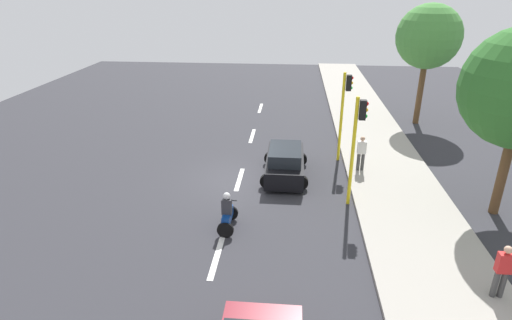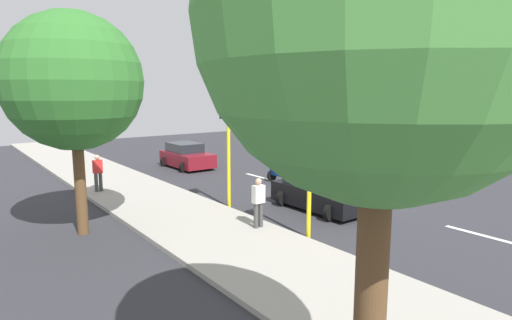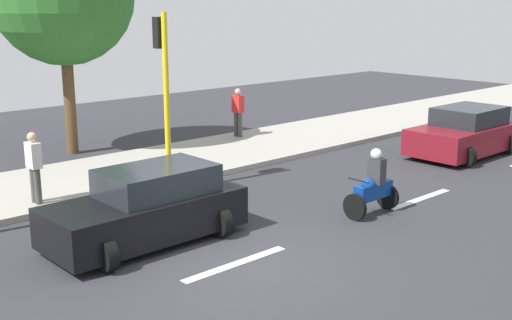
{
  "view_description": "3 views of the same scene",
  "coord_description": "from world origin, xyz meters",
  "px_view_note": "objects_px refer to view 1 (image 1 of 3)",
  "views": [
    {
      "loc": [
        2.35,
        -17.36,
        8.41
      ],
      "look_at": [
        0.88,
        -1.18,
        1.51
      ],
      "focal_mm": 29.4,
      "sensor_mm": 36.0,
      "label": 1
    },
    {
      "loc": [
        13.99,
        12.21,
        4.68
      ],
      "look_at": [
        2.56,
        -2.94,
        1.6
      ],
      "focal_mm": 29.78,
      "sensor_mm": 36.0,
      "label": 2
    },
    {
      "loc": [
        -8.44,
        7.24,
        4.7
      ],
      "look_at": [
        1.82,
        -2.18,
        1.3
      ],
      "focal_mm": 45.17,
      "sensor_mm": 36.0,
      "label": 3
    }
  ],
  "objects_px": {
    "pedestrian_near_signal": "(503,270)",
    "motorcycle": "(228,214)",
    "traffic_light_corner": "(357,137)",
    "traffic_light_midblock": "(344,105)",
    "car_black": "(285,163)",
    "street_tree_center": "(429,37)",
    "pedestrian_by_tree": "(361,152)"
  },
  "relations": [
    {
      "from": "pedestrian_by_tree",
      "to": "traffic_light_midblock",
      "type": "distance_m",
      "value": 2.52
    },
    {
      "from": "motorcycle",
      "to": "street_tree_center",
      "type": "bearing_deg",
      "value": 53.26
    },
    {
      "from": "pedestrian_near_signal",
      "to": "motorcycle",
      "type": "bearing_deg",
      "value": 159.5
    },
    {
      "from": "car_black",
      "to": "pedestrian_by_tree",
      "type": "relative_size",
      "value": 2.37
    },
    {
      "from": "pedestrian_near_signal",
      "to": "pedestrian_by_tree",
      "type": "distance_m",
      "value": 8.97
    },
    {
      "from": "car_black",
      "to": "street_tree_center",
      "type": "bearing_deg",
      "value": 47.29
    },
    {
      "from": "motorcycle",
      "to": "street_tree_center",
      "type": "height_order",
      "value": "street_tree_center"
    },
    {
      "from": "car_black",
      "to": "pedestrian_by_tree",
      "type": "height_order",
      "value": "pedestrian_by_tree"
    },
    {
      "from": "motorcycle",
      "to": "traffic_light_midblock",
      "type": "height_order",
      "value": "traffic_light_midblock"
    },
    {
      "from": "traffic_light_midblock",
      "to": "pedestrian_near_signal",
      "type": "bearing_deg",
      "value": -70.98
    },
    {
      "from": "motorcycle",
      "to": "pedestrian_by_tree",
      "type": "bearing_deg",
      "value": 44.83
    },
    {
      "from": "car_black",
      "to": "motorcycle",
      "type": "relative_size",
      "value": 2.62
    },
    {
      "from": "pedestrian_by_tree",
      "to": "traffic_light_corner",
      "type": "xyz_separation_m",
      "value": [
        -0.79,
        -3.13,
        1.87
      ]
    },
    {
      "from": "traffic_light_corner",
      "to": "street_tree_center",
      "type": "distance_m",
      "value": 12.82
    },
    {
      "from": "street_tree_center",
      "to": "pedestrian_by_tree",
      "type": "bearing_deg",
      "value": -119.78
    },
    {
      "from": "car_black",
      "to": "traffic_light_midblock",
      "type": "xyz_separation_m",
      "value": [
        2.77,
        2.24,
        2.22
      ]
    },
    {
      "from": "motorcycle",
      "to": "pedestrian_by_tree",
      "type": "relative_size",
      "value": 0.91
    },
    {
      "from": "car_black",
      "to": "motorcycle",
      "type": "xyz_separation_m",
      "value": [
        -1.97,
        -4.75,
        -0.07
      ]
    },
    {
      "from": "pedestrian_near_signal",
      "to": "pedestrian_by_tree",
      "type": "bearing_deg",
      "value": 107.34
    },
    {
      "from": "motorcycle",
      "to": "pedestrian_near_signal",
      "type": "bearing_deg",
      "value": -20.5
    },
    {
      "from": "motorcycle",
      "to": "traffic_light_midblock",
      "type": "bearing_deg",
      "value": 55.87
    },
    {
      "from": "traffic_light_corner",
      "to": "street_tree_center",
      "type": "bearing_deg",
      "value": 64.18
    },
    {
      "from": "car_black",
      "to": "motorcycle",
      "type": "distance_m",
      "value": 5.14
    },
    {
      "from": "traffic_light_midblock",
      "to": "traffic_light_corner",
      "type": "bearing_deg",
      "value": -90.0
    },
    {
      "from": "car_black",
      "to": "street_tree_center",
      "type": "xyz_separation_m",
      "value": [
        8.25,
        8.94,
        4.69
      ]
    },
    {
      "from": "pedestrian_near_signal",
      "to": "pedestrian_by_tree",
      "type": "xyz_separation_m",
      "value": [
        -2.67,
        8.56,
        0.0
      ]
    },
    {
      "from": "pedestrian_by_tree",
      "to": "street_tree_center",
      "type": "relative_size",
      "value": 0.23
    },
    {
      "from": "pedestrian_near_signal",
      "to": "street_tree_center",
      "type": "xyz_separation_m",
      "value": [
        2.01,
        16.75,
        4.34
      ]
    },
    {
      "from": "traffic_light_corner",
      "to": "traffic_light_midblock",
      "type": "bearing_deg",
      "value": 90.0
    },
    {
      "from": "pedestrian_by_tree",
      "to": "traffic_light_midblock",
      "type": "height_order",
      "value": "traffic_light_midblock"
    },
    {
      "from": "pedestrian_near_signal",
      "to": "traffic_light_corner",
      "type": "height_order",
      "value": "traffic_light_corner"
    },
    {
      "from": "motorcycle",
      "to": "traffic_light_midblock",
      "type": "xyz_separation_m",
      "value": [
        4.74,
        6.99,
        2.29
      ]
    }
  ]
}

